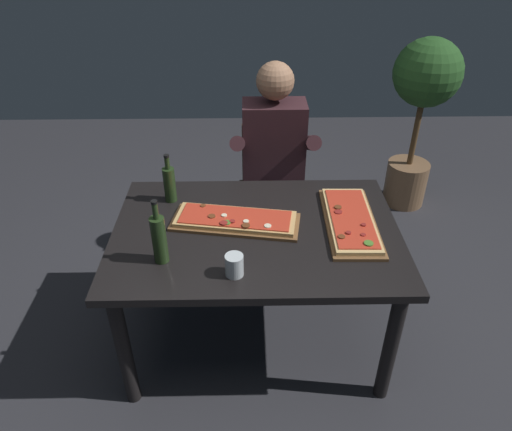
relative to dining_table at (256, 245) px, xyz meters
name	(u,v)px	position (x,y,z in m)	size (l,w,h in m)	color
ground_plane	(256,334)	(0.00, 0.00, -0.64)	(6.40, 6.40, 0.00)	#2D2D33
dining_table	(256,245)	(0.00, 0.00, 0.00)	(1.40, 0.96, 0.74)	black
pizza_rectangular_front	(235,220)	(-0.10, 0.05, 0.11)	(0.66, 0.33, 0.05)	brown
pizza_rectangular_left	(350,220)	(0.47, 0.04, 0.11)	(0.26, 0.60, 0.05)	brown
wine_bottle_dark	(159,238)	(-0.43, -0.23, 0.22)	(0.07, 0.07, 0.31)	#233819
oil_bottle_amber	(169,183)	(-0.45, 0.28, 0.20)	(0.06, 0.06, 0.27)	#233819
tumbler_near_camera	(234,266)	(-0.10, -0.33, 0.14)	(0.08, 0.08, 0.10)	silver
diner_chair	(272,186)	(0.12, 0.86, -0.16)	(0.44, 0.44, 0.87)	black
seated_diner	(274,160)	(0.12, 0.74, 0.10)	(0.53, 0.41, 1.33)	#23232D
potted_plant_corner	(422,103)	(1.23, 1.41, 0.20)	(0.48, 0.48, 1.31)	#846042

